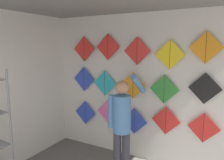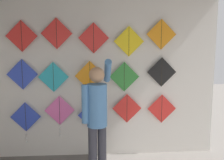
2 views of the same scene
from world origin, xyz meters
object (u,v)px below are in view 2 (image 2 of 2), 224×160
Objects in this scene: kite_12 at (94,38)px; kite_13 at (129,41)px; kite_0 at (26,119)px; kite_6 at (53,77)px; kite_8 at (124,77)px; kite_4 at (162,109)px; kite_3 at (127,108)px; kite_2 at (93,115)px; kite_10 at (22,36)px; kite_14 at (161,34)px; kite_11 at (57,33)px; kite_5 at (22,74)px; kite_9 at (162,72)px; kite_7 at (90,76)px; kite_1 at (60,113)px; shopkeeper at (97,113)px.

kite_13 is at bearing 0.00° from kite_12.
kite_0 is 1.40× the size of kite_6.
kite_8 is 0.62m from kite_13.
kite_13 is (-0.61, 0.00, 1.20)m from kite_4.
kite_3 is at bearing 0.00° from kite_8.
kite_2 is 1.80m from kite_10.
kite_14 is (2.36, 0.00, 1.47)m from kite_0.
kite_8 is 1.00× the size of kite_11.
kite_9 is (2.40, 0.00, 0.03)m from kite_5.
kite_2 is at bearing 0.00° from kite_10.
kite_6 is 0.74m from kite_11.
kite_2 reaches higher than kite_0.
kite_3 is at bearing 180.00° from kite_14.
kite_13 is (0.63, 0.00, 1.29)m from kite_2.
kite_12 is (0.03, 0.00, 1.35)m from kite_2.
kite_7 is (-1.28, 0.00, 0.60)m from kite_4.
kite_11 reaches higher than kite_10.
kite_0 is at bearing -179.96° from kite_8.
kite_12 reaches higher than kite_6.
kite_7 is at bearing 180.00° from kite_9.
kite_11 is 0.62m from kite_12.
kite_9 reaches higher than kite_0.
kite_4 is at bearing 0.00° from kite_7.
kite_2 is at bearing 0.00° from kite_7.
kite_8 is at bearing 0.06° from kite_1.
kite_0 is at bearing -179.87° from kite_6.
kite_0 is at bearing 130.77° from shopkeeper.
kite_10 is 1.00× the size of kite_11.
kite_3 reaches higher than kite_1.
kite_6 is 2.00m from kite_14.
kite_0 is at bearing -179.97° from kite_4.
kite_11 is (0.59, 0.00, 0.68)m from kite_5.
kite_8 is at bearing 0.04° from kite_0.
kite_8 is at bearing 0.00° from kite_5.
shopkeeper is 1.38m from kite_13.
kite_0 is at bearing -179.97° from kite_9.
kite_10 is at bearing 180.00° from kite_6.
kite_8 is at bearing 180.00° from kite_3.
kite_10 reaches higher than kite_6.
kite_3 reaches higher than kite_0.
kite_10 is at bearing 180.00° from kite_3.
kite_9 reaches higher than kite_4.
kite_12 reaches higher than kite_7.
kite_6 is (0.50, 0.00, 0.74)m from kite_0.
kite_5 is (-2.43, 0.00, 0.64)m from kite_4.
kite_13 is (0.02, 0.00, 1.18)m from kite_3.
kite_1 is 1.40× the size of kite_3.
kite_2 is 1.54m from kite_11.
kite_1 is at bearing 113.38° from shopkeeper.
kite_2 is 0.95m from kite_6.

